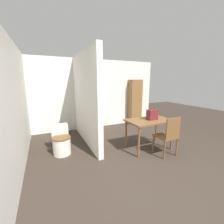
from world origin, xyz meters
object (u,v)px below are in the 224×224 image
at_px(wooden_cabinet, 135,102).
at_px(dining_table, 149,123).
at_px(handbag, 152,115).
at_px(toilet, 61,142).
at_px(wooden_chair, 168,135).

bearing_deg(wooden_cabinet, dining_table, -114.70).
xyz_separation_m(handbag, wooden_cabinet, (0.93, 2.20, -0.01)).
distance_m(dining_table, handbag, 0.24).
bearing_deg(toilet, dining_table, -17.91).
relative_size(toilet, handbag, 2.04).
xyz_separation_m(dining_table, wooden_chair, (0.16, -0.49, -0.17)).
xyz_separation_m(wooden_chair, toilet, (-2.24, 1.16, -0.23)).
bearing_deg(wooden_chair, wooden_cabinet, 72.41).
xyz_separation_m(wooden_chair, handbag, (-0.09, 0.49, 0.39)).
bearing_deg(toilet, wooden_chair, -27.45).
distance_m(wooden_chair, handbag, 0.63).
bearing_deg(wooden_cabinet, toilet, -153.80).
height_order(wooden_chair, wooden_cabinet, wooden_cabinet).
xyz_separation_m(dining_table, toilet, (-2.08, 0.67, -0.40)).
relative_size(dining_table, toilet, 1.67).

